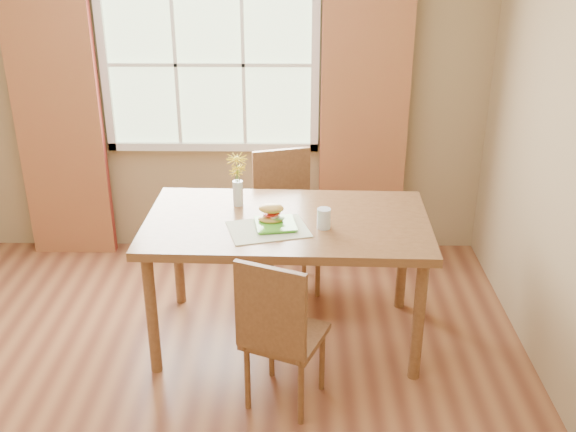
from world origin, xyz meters
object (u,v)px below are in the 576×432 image
(chair_near, at_px, (279,329))
(flower_vase, at_px, (237,175))
(croissant_sandwich, at_px, (271,213))
(water_glass, at_px, (324,219))
(chair_far, at_px, (285,214))
(dining_table, at_px, (287,232))

(chair_near, xyz_separation_m, flower_vase, (-0.28, 0.91, 0.52))
(croissant_sandwich, distance_m, water_glass, 0.31)
(chair_near, distance_m, water_glass, 0.73)
(chair_far, bearing_deg, croissant_sandwich, -110.93)
(croissant_sandwich, bearing_deg, flower_vase, 130.87)
(dining_table, distance_m, water_glass, 0.28)
(chair_far, relative_size, water_glass, 8.32)
(chair_near, bearing_deg, dining_table, 110.00)
(dining_table, xyz_separation_m, chair_near, (-0.03, -0.70, -0.23))
(chair_far, xyz_separation_m, croissant_sandwich, (-0.07, -0.78, 0.36))
(chair_near, height_order, croissant_sandwich, croissant_sandwich)
(dining_table, distance_m, croissant_sandwich, 0.20)
(dining_table, distance_m, chair_far, 0.73)
(chair_near, distance_m, chair_far, 1.40)
(chair_near, relative_size, water_glass, 7.75)
(dining_table, relative_size, chair_near, 1.85)
(chair_near, xyz_separation_m, water_glass, (0.25, 0.58, 0.38))
(dining_table, bearing_deg, croissant_sandwich, -138.20)
(chair_near, relative_size, chair_far, 0.93)
(flower_vase, bearing_deg, croissant_sandwich, -53.39)
(water_glass, distance_m, flower_vase, 0.64)
(chair_near, distance_m, croissant_sandwich, 0.73)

